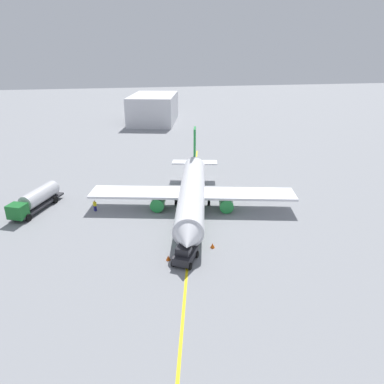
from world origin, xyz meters
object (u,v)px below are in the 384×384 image
at_px(pushback_tug, 185,255).
at_px(fuel_tanker, 36,199).
at_px(airplane, 192,193).
at_px(refueling_worker, 95,206).
at_px(safety_cone_nose, 213,245).
at_px(safety_cone_wingtip, 168,258).

bearing_deg(pushback_tug, fuel_tanker, -133.69).
bearing_deg(airplane, fuel_tanker, -100.54).
relative_size(airplane, pushback_tug, 8.15).
distance_m(airplane, pushback_tug, 15.00).
distance_m(refueling_worker, safety_cone_nose, 20.50).
height_order(airplane, pushback_tug, airplane).
height_order(refueling_worker, safety_cone_nose, refueling_worker).
bearing_deg(airplane, pushback_tug, -14.51).
distance_m(safety_cone_nose, safety_cone_wingtip, 6.01).
distance_m(fuel_tanker, refueling_worker, 9.05).
xyz_separation_m(safety_cone_nose, safety_cone_wingtip, (1.68, -5.77, -0.02)).
distance_m(airplane, refueling_worker, 14.93).
height_order(fuel_tanker, safety_cone_nose, fuel_tanker).
height_order(safety_cone_nose, safety_cone_wingtip, safety_cone_nose).
relative_size(refueling_worker, safety_cone_wingtip, 2.86).
xyz_separation_m(fuel_tanker, safety_cone_nose, (16.27, 23.59, -1.41)).
height_order(airplane, fuel_tanker, airplane).
distance_m(airplane, safety_cone_nose, 12.16).
xyz_separation_m(pushback_tug, safety_cone_nose, (-2.51, 3.93, -0.69)).
height_order(airplane, refueling_worker, airplane).
xyz_separation_m(airplane, refueling_worker, (-2.21, -14.65, -1.90)).
xyz_separation_m(pushback_tug, refueling_worker, (-16.64, -10.91, -0.19)).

